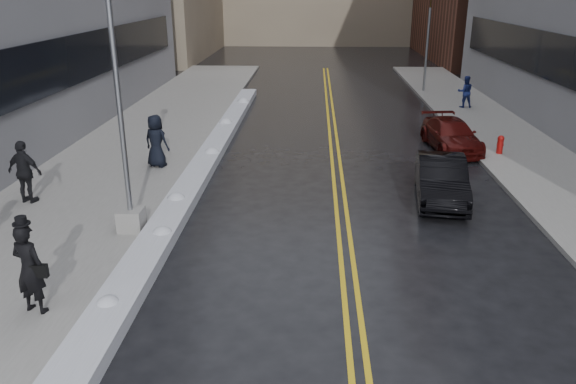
# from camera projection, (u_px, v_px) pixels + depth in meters

# --- Properties ---
(ground) EXTENTS (160.00, 160.00, 0.00)m
(ground) POSITION_uv_depth(u_px,v_px,m) (244.00, 272.00, 13.38)
(ground) COLOR black
(ground) RESTS_ON ground
(sidewalk_west) EXTENTS (5.50, 50.00, 0.15)m
(sidewalk_west) POSITION_uv_depth(u_px,v_px,m) (134.00, 150.00, 22.97)
(sidewalk_west) COLOR gray
(sidewalk_west) RESTS_ON ground
(sidewalk_east) EXTENTS (4.00, 50.00, 0.15)m
(sidewalk_east) POSITION_uv_depth(u_px,v_px,m) (524.00, 155.00, 22.28)
(sidewalk_east) COLOR gray
(sidewalk_east) RESTS_ON ground
(lane_line_left) EXTENTS (0.12, 50.00, 0.01)m
(lane_line_left) POSITION_uv_depth(u_px,v_px,m) (331.00, 155.00, 22.64)
(lane_line_left) COLOR gold
(lane_line_left) RESTS_ON ground
(lane_line_right) EXTENTS (0.12, 50.00, 0.01)m
(lane_line_right) POSITION_uv_depth(u_px,v_px,m) (339.00, 155.00, 22.63)
(lane_line_right) COLOR gold
(lane_line_right) RESTS_ON ground
(snow_ridge) EXTENTS (0.90, 30.00, 0.34)m
(snow_ridge) POSITION_uv_depth(u_px,v_px,m) (204.00, 164.00, 20.92)
(snow_ridge) COLOR silver
(snow_ridge) RESTS_ON ground
(lamppost) EXTENTS (0.65, 0.65, 7.62)m
(lamppost) POSITION_uv_depth(u_px,v_px,m) (124.00, 146.00, 14.52)
(lamppost) COLOR gray
(lamppost) RESTS_ON sidewalk_west
(fire_hydrant) EXTENTS (0.26, 0.26, 0.73)m
(fire_hydrant) POSITION_uv_depth(u_px,v_px,m) (500.00, 144.00, 22.16)
(fire_hydrant) COLOR maroon
(fire_hydrant) RESTS_ON sidewalk_east
(traffic_signal) EXTENTS (0.16, 0.20, 6.00)m
(traffic_signal) POSITION_uv_depth(u_px,v_px,m) (428.00, 38.00, 34.30)
(traffic_signal) COLOR gray
(traffic_signal) RESTS_ON sidewalk_east
(pedestrian_fedora) EXTENTS (0.80, 0.63, 1.93)m
(pedestrian_fedora) POSITION_uv_depth(u_px,v_px,m) (29.00, 269.00, 11.21)
(pedestrian_fedora) COLOR black
(pedestrian_fedora) RESTS_ON sidewalk_west
(pedestrian_c) EXTENTS (1.09, 0.89, 1.92)m
(pedestrian_c) POSITION_uv_depth(u_px,v_px,m) (156.00, 141.00, 20.38)
(pedestrian_c) COLOR black
(pedestrian_c) RESTS_ON sidewalk_west
(pedestrian_d) EXTENTS (1.22, 0.72, 1.95)m
(pedestrian_d) POSITION_uv_depth(u_px,v_px,m) (25.00, 172.00, 16.97)
(pedestrian_d) COLOR black
(pedestrian_d) RESTS_ON sidewalk_west
(pedestrian_east) EXTENTS (0.84, 0.66, 1.70)m
(pedestrian_east) POSITION_uv_depth(u_px,v_px,m) (465.00, 92.00, 30.37)
(pedestrian_east) COLOR navy
(pedestrian_east) RESTS_ON sidewalk_east
(car_black) EXTENTS (1.95, 4.32, 1.37)m
(car_black) POSITION_uv_depth(u_px,v_px,m) (441.00, 179.00, 17.67)
(car_black) COLOR black
(car_black) RESTS_ON ground
(car_maroon) EXTENTS (2.14, 4.38, 1.23)m
(car_maroon) POSITION_uv_depth(u_px,v_px,m) (451.00, 135.00, 23.16)
(car_maroon) COLOR #3F0C0A
(car_maroon) RESTS_ON ground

